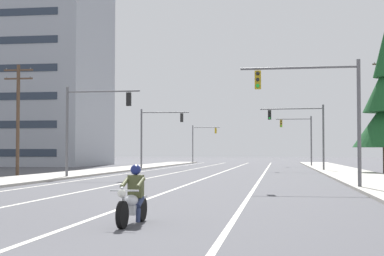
{
  "coord_description": "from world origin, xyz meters",
  "views": [
    {
      "loc": [
        5.01,
        -7.01,
        1.76
      ],
      "look_at": [
        0.6,
        24.17,
        3.02
      ],
      "focal_mm": 56.9,
      "sensor_mm": 36.0,
      "label": 1
    }
  ],
  "objects": [
    {
      "name": "traffic_signal_far_left",
      "position": [
        -7.63,
        92.39,
        4.08
      ],
      "size": [
        4.58,
        0.37,
        6.2
      ],
      "color": "#56565B",
      "rests_on": "ground"
    },
    {
      "name": "traffic_signal_mid_left",
      "position": [
        -7.46,
        54.14,
        4.11
      ],
      "size": [
        4.99,
        0.55,
        6.2
      ],
      "color": "#56565B",
      "rests_on": "ground"
    },
    {
      "name": "utility_pole_left_near",
      "position": [
        -14.36,
        36.34,
        4.55
      ],
      "size": [
        2.29,
        0.26,
        8.36
      ],
      "color": "#4C3828",
      "rests_on": "ground"
    },
    {
      "name": "traffic_signal_near_right",
      "position": [
        7.17,
        22.68,
        4.15
      ],
      "size": [
        5.72,
        0.37,
        6.2
      ],
      "color": "#56565B",
      "rests_on": "ground"
    },
    {
      "name": "lane_stripe_right",
      "position": [
        3.85,
        45.0,
        0.0
      ],
      "size": [
        0.16,
        100.0,
        0.01
      ],
      "primitive_type": "cube",
      "color": "beige",
      "rests_on": "ground"
    },
    {
      "name": "motorcycle_with_rider",
      "position": [
        1.5,
        7.51,
        0.59
      ],
      "size": [
        0.7,
        2.19,
        1.46
      ],
      "color": "black",
      "rests_on": "ground"
    },
    {
      "name": "traffic_signal_far_right",
      "position": [
        7.84,
        68.63,
        4.07
      ],
      "size": [
        4.38,
        0.42,
        6.2
      ],
      "color": "#56565B",
      "rests_on": "ground"
    },
    {
      "name": "traffic_signal_mid_right",
      "position": [
        7.47,
        50.68,
        4.16
      ],
      "size": [
        5.93,
        0.5,
        6.2
      ],
      "color": "#56565B",
      "rests_on": "ground"
    },
    {
      "name": "lane_stripe_left",
      "position": [
        -3.74,
        45.0,
        0.0
      ],
      "size": [
        0.16,
        100.0,
        0.01
      ],
      "primitive_type": "cube",
      "color": "beige",
      "rests_on": "ground"
    },
    {
      "name": "lane_stripe_center",
      "position": [
        0.12,
        45.0,
        0.0
      ],
      "size": [
        0.16,
        100.0,
        0.01
      ],
      "primitive_type": "cube",
      "color": "beige",
      "rests_on": "ground"
    },
    {
      "name": "sidewalk_kerb_right",
      "position": [
        10.74,
        40.0,
        0.07
      ],
      "size": [
        4.4,
        110.0,
        0.14
      ],
      "primitive_type": "cube",
      "color": "#ADA89E",
      "rests_on": "ground"
    },
    {
      "name": "lane_stripe_far_left",
      "position": [
        -7.34,
        45.0,
        0.0
      ],
      "size": [
        0.16,
        100.0,
        0.01
      ],
      "primitive_type": "cube",
      "color": "beige",
      "rests_on": "ground"
    },
    {
      "name": "traffic_signal_near_left",
      "position": [
        -7.67,
        32.52,
        4.12
      ],
      "size": [
        5.17,
        0.37,
        6.2
      ],
      "color": "#56565B",
      "rests_on": "ground"
    },
    {
      "name": "sidewalk_kerb_left",
      "position": [
        -10.74,
        40.0,
        0.07
      ],
      "size": [
        4.4,
        110.0,
        0.14
      ],
      "primitive_type": "cube",
      "color": "#ADA89E",
      "rests_on": "ground"
    }
  ]
}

